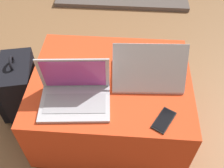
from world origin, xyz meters
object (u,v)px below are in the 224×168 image
Objects in this scene: cell_phone at (164,120)px; laptop_near at (75,93)px; laptop_far at (147,73)px; backpack at (21,90)px.

laptop_near is at bearing 17.61° from cell_phone.
cell_phone is at bearing 103.63° from laptop_far.
laptop_near reaches higher than cell_phone.
laptop_near is at bearing 21.60° from laptop_far.
cell_phone is at bearing 55.80° from backpack.
cell_phone is 0.32× the size of backpack.
cell_phone is at bearing -17.35° from laptop_near.
laptop_far reaches higher than laptop_near.
laptop_far is at bearing 71.48° from backpack.
laptop_near is at bearing 47.57° from backpack.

